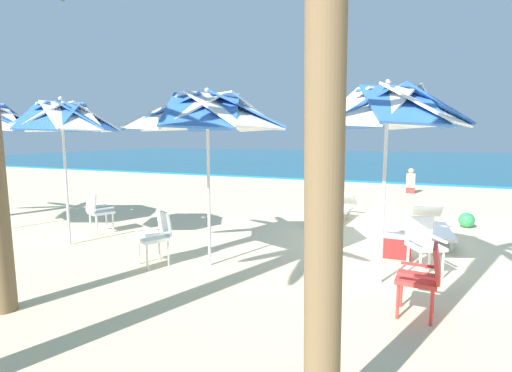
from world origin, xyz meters
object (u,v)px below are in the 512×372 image
(plastic_chair_0, at_px, (423,242))
(beach_umbrella_2, at_px, (62,119))
(sun_lounger_0, at_px, (431,225))
(sun_lounger_1, at_px, (334,210))
(beach_ball, at_px, (467,220))
(beachgoer_seated, at_px, (410,185))
(cooler_box, at_px, (396,246))
(plastic_chair_3, at_px, (98,210))
(beach_umbrella_0, at_px, (387,110))
(plastic_chair_1, at_px, (423,276))
(plastic_chair_2, at_px, (157,234))
(beach_umbrella_1, at_px, (207,114))

(plastic_chair_0, bearing_deg, beach_umbrella_2, -172.17)
(beach_umbrella_2, xyz_separation_m, sun_lounger_0, (6.46, 3.09, -2.11))
(sun_lounger_0, relative_size, sun_lounger_1, 0.99)
(beach_ball, distance_m, beachgoer_seated, 5.55)
(cooler_box, bearing_deg, plastic_chair_3, -173.86)
(sun_lounger_1, distance_m, cooler_box, 2.91)
(beach_umbrella_0, xyz_separation_m, beach_umbrella_2, (-5.70, -0.22, -0.03))
(plastic_chair_3, bearing_deg, cooler_box, 6.14)
(sun_lounger_0, distance_m, sun_lounger_1, 2.34)
(beach_umbrella_0, xyz_separation_m, sun_lounger_0, (0.76, 2.87, -2.15))
(sun_lounger_0, bearing_deg, plastic_chair_1, -93.58)
(cooler_box, relative_size, beachgoer_seated, 0.54)
(plastic_chair_0, height_order, plastic_chair_3, same)
(cooler_box, height_order, beachgoer_seated, beachgoer_seated)
(beach_umbrella_0, distance_m, sun_lounger_1, 4.58)
(beach_umbrella_2, bearing_deg, sun_lounger_0, 25.58)
(plastic_chair_2, height_order, sun_lounger_1, plastic_chair_2)
(cooler_box, bearing_deg, beach_umbrella_1, -150.22)
(beach_umbrella_0, distance_m, beach_ball, 5.05)
(plastic_chair_1, height_order, sun_lounger_1, plastic_chair_1)
(sun_lounger_0, relative_size, beach_ball, 6.34)
(plastic_chair_1, distance_m, beach_umbrella_1, 3.74)
(beach_umbrella_0, height_order, plastic_chair_1, beach_umbrella_0)
(plastic_chair_1, distance_m, plastic_chair_2, 3.97)
(beach_umbrella_0, relative_size, beach_umbrella_1, 1.01)
(plastic_chair_0, relative_size, beach_ball, 2.52)
(sun_lounger_0, bearing_deg, plastic_chair_3, -161.81)
(beachgoer_seated, bearing_deg, sun_lounger_1, -106.28)
(beach_umbrella_0, distance_m, plastic_chair_2, 3.97)
(beach_umbrella_0, bearing_deg, plastic_chair_2, -171.34)
(plastic_chair_0, relative_size, sun_lounger_1, 0.39)
(plastic_chair_1, height_order, beach_umbrella_2, beach_umbrella_2)
(beach_umbrella_1, xyz_separation_m, plastic_chair_2, (-0.82, -0.27, -1.92))
(beach_umbrella_0, distance_m, cooler_box, 2.60)
(plastic_chair_0, xyz_separation_m, beachgoer_seated, (-0.24, 9.01, -0.20))
(plastic_chair_1, bearing_deg, plastic_chair_3, 166.00)
(plastic_chair_0, bearing_deg, sun_lounger_0, 84.81)
(plastic_chair_2, distance_m, beachgoer_seated, 10.85)
(beach_umbrella_2, relative_size, beachgoer_seated, 3.03)
(plastic_chair_0, bearing_deg, plastic_chair_3, 179.53)
(sun_lounger_0, xyz_separation_m, sun_lounger_1, (-2.15, 0.93, 0.00))
(beach_umbrella_1, distance_m, plastic_chair_3, 3.89)
(beach_umbrella_1, height_order, sun_lounger_0, beach_umbrella_1)
(beach_umbrella_0, xyz_separation_m, cooler_box, (0.16, 1.34, -2.23))
(plastic_chair_2, xyz_separation_m, beach_umbrella_2, (-2.27, 0.30, 1.90))
(beach_umbrella_2, height_order, beachgoer_seated, beach_umbrella_2)
(beach_umbrella_1, distance_m, cooler_box, 3.89)
(beach_umbrella_1, xyz_separation_m, beach_umbrella_2, (-3.08, 0.03, -0.03))
(beach_umbrella_1, bearing_deg, cooler_box, 29.78)
(beach_umbrella_1, xyz_separation_m, beachgoer_seated, (2.94, 9.90, -2.13))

